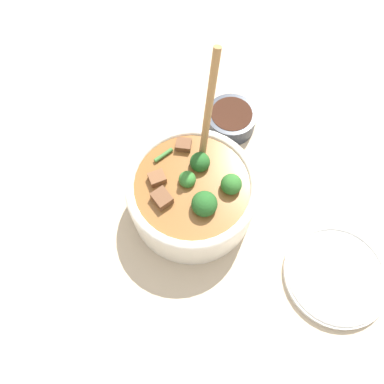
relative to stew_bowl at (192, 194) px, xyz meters
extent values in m
plane|color=#C6B293|center=(0.00, 0.00, -0.06)|extent=(4.00, 4.00, 0.00)
cylinder|color=white|center=(0.00, 0.00, -0.01)|extent=(0.23, 0.23, 0.09)
torus|color=white|center=(0.00, 0.00, 0.04)|extent=(0.23, 0.23, 0.02)
cylinder|color=brown|center=(0.00, 0.00, 0.00)|extent=(0.21, 0.21, 0.07)
sphere|color=#235B23|center=(0.02, 0.03, 0.05)|extent=(0.04, 0.04, 0.04)
cylinder|color=#6B9956|center=(0.02, 0.03, 0.02)|extent=(0.01, 0.01, 0.02)
sphere|color=#2D6B28|center=(0.06, -0.02, 0.05)|extent=(0.04, 0.04, 0.04)
cylinder|color=#6B9956|center=(0.06, -0.02, 0.02)|extent=(0.01, 0.01, 0.02)
sphere|color=#235B23|center=(0.01, -0.04, 0.05)|extent=(0.04, 0.04, 0.04)
cylinder|color=#6B9956|center=(0.01, -0.04, 0.02)|extent=(0.02, 0.02, 0.02)
sphere|color=#387F33|center=(-0.01, 0.01, 0.05)|extent=(0.03, 0.03, 0.03)
cylinder|color=#6B9956|center=(-0.01, 0.01, 0.02)|extent=(0.01, 0.01, 0.01)
cube|color=brown|center=(-0.05, -0.02, 0.04)|extent=(0.04, 0.04, 0.02)
cube|color=brown|center=(0.00, 0.08, 0.04)|extent=(0.03, 0.03, 0.02)
cube|color=brown|center=(-0.06, 0.02, 0.04)|extent=(0.03, 0.03, 0.02)
cylinder|color=#3D7533|center=(-0.04, 0.06, 0.04)|extent=(0.04, 0.02, 0.01)
ellipsoid|color=#A87A47|center=(0.03, 0.05, 0.03)|extent=(0.04, 0.03, 0.01)
cylinder|color=#A87A47|center=(0.04, 0.08, 0.13)|extent=(0.04, 0.07, 0.21)
cylinder|color=#232833|center=(0.11, 0.17, -0.04)|extent=(0.10, 0.10, 0.04)
cylinder|color=#381E14|center=(0.11, 0.17, -0.02)|extent=(0.08, 0.08, 0.01)
cylinder|color=white|center=(0.22, -0.18, -0.05)|extent=(0.18, 0.18, 0.01)
torus|color=white|center=(0.22, -0.18, -0.05)|extent=(0.18, 0.18, 0.01)
camera|label=1|loc=(-0.05, -0.27, 0.61)|focal=35.00mm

